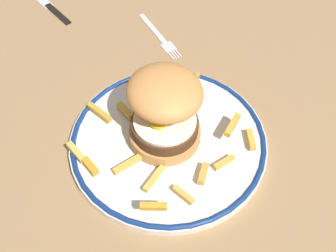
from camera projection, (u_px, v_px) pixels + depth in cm
name	position (u px, v px, depth cm)	size (l,w,h in cm)	color
ground_plane	(206.00, 157.00, 63.18)	(116.40, 97.85, 4.00)	#9E7A52
dinner_plate	(168.00, 142.00, 61.50)	(29.39, 29.39, 1.60)	white
burger	(165.00, 110.00, 57.56)	(13.69, 14.00, 10.40)	#D6914C
fries_pile	(160.00, 141.00, 59.75)	(27.01, 26.89, 2.52)	gold
fork	(160.00, 36.00, 77.48)	(10.29, 11.94, 0.36)	silver
knife	(49.00, 5.00, 83.26)	(14.97, 12.45, 0.70)	black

